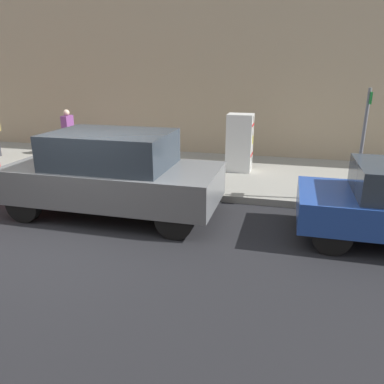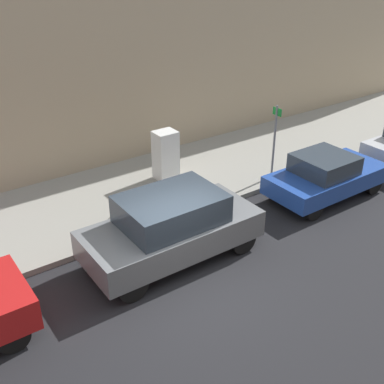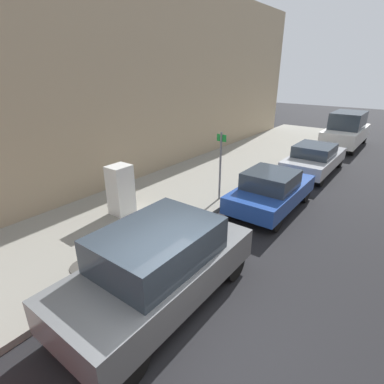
{
  "view_description": "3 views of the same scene",
  "coord_description": "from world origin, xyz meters",
  "views": [
    {
      "loc": [
        5.76,
        3.73,
        2.98
      ],
      "look_at": [
        -0.89,
        2.01,
        0.7
      ],
      "focal_mm": 35.0,
      "sensor_mm": 36.0,
      "label": 1
    },
    {
      "loc": [
        7.36,
        -5.08,
        7.16
      ],
      "look_at": [
        -2.57,
        1.92,
        0.72
      ],
      "focal_mm": 45.0,
      "sensor_mm": 36.0,
      "label": 2
    },
    {
      "loc": [
        2.46,
        -3.32,
        4.57
      ],
      "look_at": [
        -2.7,
        3.53,
        1.02
      ],
      "focal_mm": 28.0,
      "sensor_mm": 36.0,
      "label": 3
    }
  ],
  "objects": [
    {
      "name": "parked_suv_gray",
      "position": [
        -1.08,
        0.26,
        0.91
      ],
      "size": [
        1.94,
        4.41,
        1.76
      ],
      "color": "slate",
      "rests_on": "ground"
    },
    {
      "name": "sidewalk_slab",
      "position": [
        -4.58,
        0.0,
        0.08
      ],
      "size": [
        4.42,
        44.0,
        0.16
      ],
      "primitive_type": "cube",
      "color": "gray",
      "rests_on": "ground"
    },
    {
      "name": "street_sign_post",
      "position": [
        -2.78,
        5.27,
        1.53
      ],
      "size": [
        0.36,
        0.07,
        2.44
      ],
      "color": "slate",
      "rests_on": "sidewalk_slab"
    },
    {
      "name": "discarded_refrigerator",
      "position": [
        -4.73,
        2.41,
        0.97
      ],
      "size": [
        0.6,
        0.71,
        1.61
      ],
      "color": "white",
      "rests_on": "sidewalk_slab"
    },
    {
      "name": "manhole_cover",
      "position": [
        -3.18,
        -0.13,
        0.17
      ],
      "size": [
        0.7,
        0.7,
        0.02
      ],
      "primitive_type": "cylinder",
      "color": "#47443F",
      "rests_on": "sidewalk_slab"
    },
    {
      "name": "parked_van_white",
      "position": [
        -1.08,
        17.21,
        1.06
      ],
      "size": [
        1.93,
        4.93,
        2.14
      ],
      "color": "silver",
      "rests_on": "ground"
    },
    {
      "name": "parked_hatchback_blue",
      "position": [
        -1.08,
        5.88,
        0.72
      ],
      "size": [
        1.76,
        3.87,
        1.42
      ],
      "color": "#23479E",
      "rests_on": "ground"
    },
    {
      "name": "ground_plane",
      "position": [
        0.0,
        0.0,
        0.0
      ],
      "size": [
        80.0,
        80.0,
        0.0
      ],
      "primitive_type": "plane",
      "color": "black"
    },
    {
      "name": "parked_sedan_silver",
      "position": [
        -1.08,
        10.83,
        0.71
      ],
      "size": [
        1.79,
        4.45,
        1.38
      ],
      "color": "silver",
      "rests_on": "ground"
    }
  ]
}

